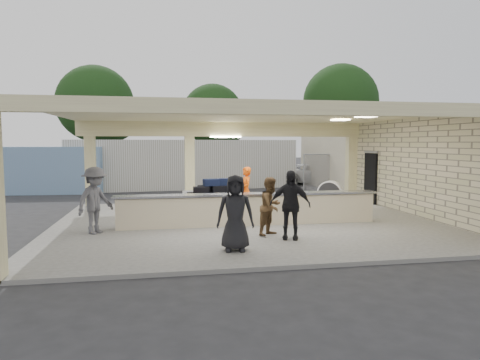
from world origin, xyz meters
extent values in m
plane|color=#242426|center=(0.00, 0.00, 0.00)|extent=(120.00, 120.00, 0.00)
cube|color=#615E5A|center=(0.00, 0.00, 0.05)|extent=(12.00, 10.00, 0.10)
cube|color=#CEC08A|center=(0.00, 0.00, 3.50)|extent=(12.00, 10.00, 0.02)
cube|color=beige|center=(6.00, 0.00, 1.75)|extent=(0.02, 10.00, 3.50)
cube|color=black|center=(5.94, 3.20, 1.15)|extent=(0.10, 0.95, 2.10)
cube|color=#CEC08A|center=(0.00, 4.75, 3.20)|extent=(12.00, 0.50, 0.60)
cube|color=#CEC08A|center=(0.00, -4.85, 3.35)|extent=(12.00, 0.30, 0.30)
cube|color=#CEC08A|center=(-5.50, 4.75, 1.80)|extent=(0.40, 0.40, 3.50)
cube|color=#CEC08A|center=(-1.50, 4.75, 1.80)|extent=(0.40, 0.40, 3.50)
cube|color=#CEC08A|center=(5.80, 4.80, 1.80)|extent=(0.40, 0.40, 3.50)
cube|color=white|center=(0.00, 4.50, 2.88)|extent=(1.30, 0.12, 0.06)
cube|color=#FFEABF|center=(3.80, 1.50, 3.47)|extent=(0.55, 0.55, 0.04)
cube|color=#FFEABF|center=(3.80, -0.50, 3.47)|extent=(0.55, 0.55, 0.04)
cube|color=#FFEABF|center=(3.80, -2.50, 3.47)|extent=(0.55, 0.55, 0.04)
cube|color=beige|center=(0.00, -0.50, 0.55)|extent=(8.00, 0.50, 0.90)
cube|color=#B7B7BC|center=(0.00, -0.50, 1.05)|extent=(8.20, 0.58, 0.06)
cube|color=white|center=(-0.83, 1.07, 0.64)|extent=(2.24, 1.35, 0.11)
cylinder|color=black|center=(-1.73, 0.57, 0.28)|extent=(0.11, 0.36, 0.36)
cylinder|color=black|center=(-1.73, 1.56, 0.28)|extent=(0.11, 0.36, 0.36)
cylinder|color=black|center=(0.06, 0.57, 0.28)|extent=(0.11, 0.36, 0.36)
cylinder|color=black|center=(0.06, 1.56, 0.28)|extent=(0.11, 0.36, 0.36)
cube|color=white|center=(-0.84, 1.74, 0.82)|extent=(2.24, 0.05, 0.27)
cube|color=white|center=(-0.83, 0.39, 0.82)|extent=(2.24, 0.05, 0.27)
cube|color=black|center=(-1.55, 0.79, 0.81)|extent=(0.52, 0.34, 0.23)
cube|color=black|center=(-0.92, 0.80, 0.81)|extent=(0.52, 0.34, 0.23)
cube|color=black|center=(-0.30, 0.80, 0.81)|extent=(0.52, 0.34, 0.23)
cube|color=black|center=(-1.55, 1.33, 0.81)|extent=(0.52, 0.34, 0.23)
cube|color=black|center=(-0.92, 1.33, 0.81)|extent=(0.52, 0.34, 0.23)
cube|color=black|center=(-0.30, 1.34, 0.81)|extent=(0.52, 0.34, 0.23)
cube|color=black|center=(-1.37, 0.88, 1.05)|extent=(0.52, 0.34, 0.23)
cube|color=black|center=(-0.74, 1.07, 1.05)|extent=(0.52, 0.34, 0.23)
cube|color=black|center=(-0.30, 1.25, 1.05)|extent=(0.52, 0.34, 0.23)
cube|color=black|center=(-1.19, 1.33, 1.05)|extent=(0.52, 0.34, 0.23)
cube|color=black|center=(-1.01, 1.06, 1.29)|extent=(0.52, 0.34, 0.23)
cube|color=black|center=(-0.48, 1.16, 1.29)|extent=(0.52, 0.34, 0.23)
cube|color=#590F0C|center=(-1.64, 0.70, 0.81)|extent=(0.52, 0.34, 0.23)
cube|color=black|center=(-0.03, 1.34, 0.81)|extent=(0.52, 0.34, 0.23)
cylinder|color=white|center=(3.69, 2.03, 0.70)|extent=(0.97, 0.87, 0.98)
cylinder|color=black|center=(3.69, 2.03, 0.70)|extent=(0.91, 0.84, 0.87)
cube|color=white|center=(3.36, 2.03, 0.26)|extent=(0.07, 0.54, 0.33)
cube|color=white|center=(4.01, 2.03, 0.26)|extent=(0.07, 0.54, 0.33)
imported|color=#FF5B0D|center=(0.22, 1.18, 0.95)|extent=(0.37, 0.64, 1.70)
imported|color=brown|center=(0.27, -2.08, 0.90)|extent=(0.81, 0.77, 1.60)
imported|color=black|center=(0.64, -2.64, 1.01)|extent=(1.14, 0.70, 1.82)
imported|color=#4E4D52|center=(-4.50, -1.00, 1.03)|extent=(1.08, 1.21, 1.87)
imported|color=black|center=(-0.98, -3.58, 1.00)|extent=(0.92, 0.48, 1.79)
imported|color=white|center=(6.94, 12.91, 0.64)|extent=(4.49, 2.13, 1.28)
imported|color=white|center=(12.27, 14.46, 0.68)|extent=(4.51, 2.33, 1.36)
imported|color=black|center=(4.32, 14.36, 0.72)|extent=(4.42, 1.74, 1.45)
cube|color=silver|center=(-1.36, 11.67, 1.40)|extent=(13.08, 3.76, 2.79)
cube|color=#708AB3|center=(-10.34, 10.74, 1.21)|extent=(9.47, 2.90, 2.43)
cylinder|color=gray|center=(5.00, 9.00, 1.00)|extent=(0.06, 0.06, 2.00)
cylinder|color=gray|center=(7.00, 9.00, 1.00)|extent=(0.06, 0.06, 2.00)
cylinder|color=gray|center=(9.00, 9.00, 1.00)|extent=(0.06, 0.06, 2.00)
cylinder|color=gray|center=(11.00, 9.00, 1.00)|extent=(0.06, 0.06, 2.00)
cylinder|color=gray|center=(13.00, 9.00, 1.00)|extent=(0.06, 0.06, 2.00)
cylinder|color=gray|center=(15.00, 9.00, 1.00)|extent=(0.06, 0.06, 2.00)
cube|color=gray|center=(11.00, 9.00, 1.00)|extent=(12.00, 0.02, 2.00)
cylinder|color=gray|center=(11.00, 9.00, 2.00)|extent=(12.00, 0.05, 0.05)
cylinder|color=#382619|center=(-8.00, 24.00, 2.25)|extent=(0.70, 0.70, 4.50)
sphere|color=black|center=(-8.00, 24.00, 5.85)|extent=(6.30, 6.30, 6.30)
sphere|color=black|center=(-6.80, 24.60, 4.95)|extent=(4.50, 4.50, 4.50)
cylinder|color=#382619|center=(2.00, 26.00, 2.00)|extent=(0.70, 0.70, 4.00)
sphere|color=black|center=(2.00, 26.00, 5.20)|extent=(5.60, 5.60, 5.60)
sphere|color=black|center=(3.20, 26.60, 4.40)|extent=(4.00, 4.00, 4.00)
cylinder|color=#382619|center=(14.00, 25.00, 2.50)|extent=(0.70, 0.70, 5.00)
sphere|color=black|center=(14.00, 25.00, 6.50)|extent=(7.00, 7.00, 7.00)
sphere|color=black|center=(15.20, 25.60, 5.50)|extent=(5.00, 5.00, 5.00)
cube|color=beige|center=(9.50, 10.00, 1.60)|extent=(6.00, 8.00, 3.20)
camera|label=1|loc=(-2.66, -13.34, 2.64)|focal=32.00mm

